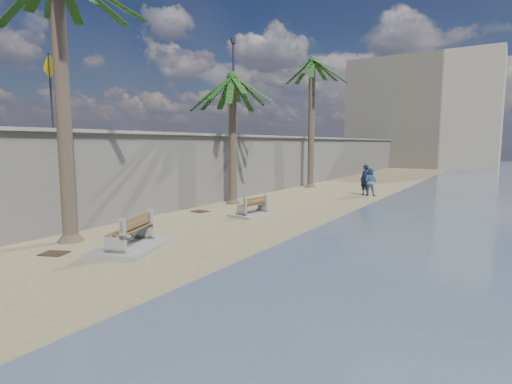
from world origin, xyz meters
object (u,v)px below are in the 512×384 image
at_px(person_a, 365,178).
at_px(person_b, 370,180).
at_px(palm_mid, 232,79).
at_px(palm_back, 312,63).
at_px(bench_near, 130,235).
at_px(bench_far, 253,208).

xyz_separation_m(person_a, person_b, (0.29, 0.04, -0.14)).
xyz_separation_m(palm_mid, palm_back, (0.11, 9.36, 2.27)).
distance_m(bench_near, palm_back, 20.23).
bearing_deg(person_b, bench_far, 76.75).
relative_size(palm_mid, palm_back, 0.76).
bearing_deg(bench_near, palm_mid, 106.62).
bearing_deg(palm_back, bench_far, -77.50).
distance_m(bench_far, person_a, 9.51).
xyz_separation_m(bench_far, person_a, (2.09, 9.25, 0.73)).
bearing_deg(palm_mid, bench_far, -41.04).
xyz_separation_m(bench_far, palm_back, (-2.60, 11.71, 8.25)).
bearing_deg(bench_far, person_a, 77.28).
relative_size(bench_far, person_b, 1.10).
relative_size(palm_back, person_b, 5.19).
bearing_deg(bench_near, person_b, 81.40).
bearing_deg(bench_far, person_b, 75.65).
distance_m(palm_back, person_b, 9.45).
bearing_deg(bench_near, palm_back, 97.98).
bearing_deg(bench_far, palm_back, 102.50).
relative_size(palm_mid, person_a, 3.41).
bearing_deg(palm_mid, person_b, 53.78).
bearing_deg(bench_near, bench_far, 89.75).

